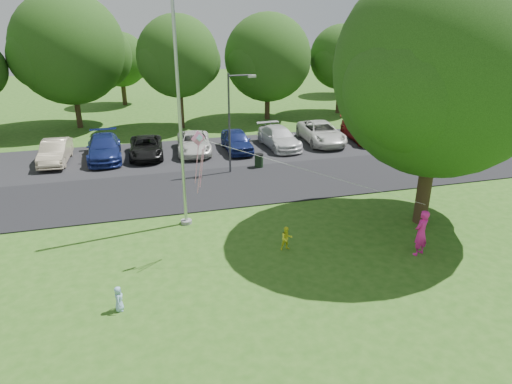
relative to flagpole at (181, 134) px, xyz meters
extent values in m
plane|color=#2C5B17|center=(3.50, -5.00, -4.17)|extent=(120.00, 120.00, 0.00)
cube|color=black|center=(3.50, 4.00, -4.14)|extent=(60.00, 6.00, 0.06)
cube|color=black|center=(3.50, 10.50, -4.14)|extent=(42.00, 7.00, 0.06)
cylinder|color=#B7BABF|center=(0.00, 0.00, 0.83)|extent=(0.14, 0.14, 10.00)
cylinder|color=gray|center=(0.00, 0.00, -4.09)|extent=(0.50, 0.50, 0.16)
cylinder|color=#3F3F44|center=(3.38, 6.17, -1.29)|extent=(0.12, 0.12, 5.76)
cylinder|color=#3F3F44|center=(4.05, 6.17, 1.45)|extent=(1.34, 0.09, 0.08)
cube|color=silver|center=(4.72, 6.17, 1.38)|extent=(0.43, 0.21, 0.13)
cylinder|color=black|center=(5.26, 6.60, -3.75)|extent=(0.51, 0.51, 0.82)
cylinder|color=black|center=(5.26, 6.60, -3.32)|extent=(0.55, 0.55, 0.05)
cylinder|color=#332316|center=(10.29, -2.62, -2.32)|extent=(0.62, 0.62, 3.70)
sphere|color=#193B10|center=(10.29, -2.62, 2.59)|extent=(8.72, 8.72, 8.72)
sphere|color=#193B10|center=(12.26, -1.75, 1.93)|extent=(5.67, 5.67, 5.67)
sphere|color=#193B10|center=(8.55, -3.71, 2.15)|extent=(5.23, 5.23, 5.23)
sphere|color=#193B10|center=(7.99, -3.62, 2.13)|extent=(4.53, 4.53, 4.53)
cylinder|color=#332316|center=(-6.10, 20.24, -2.57)|extent=(0.44, 0.44, 3.19)
sphere|color=#193B10|center=(-6.10, 20.24, 2.00)|extent=(8.50, 8.50, 8.50)
sphere|color=#193B10|center=(-4.18, 21.09, 1.37)|extent=(5.53, 5.53, 5.53)
sphere|color=#193B10|center=(-7.80, 19.17, 1.58)|extent=(5.10, 5.10, 5.10)
cylinder|color=#332316|center=(1.92, 17.90, -2.45)|extent=(0.44, 0.44, 3.43)
sphere|color=#193B10|center=(1.92, 17.90, 1.45)|extent=(6.27, 6.27, 6.27)
sphere|color=#193B10|center=(3.33, 18.53, 0.98)|extent=(4.07, 4.07, 4.07)
sphere|color=#193B10|center=(0.66, 17.12, 1.14)|extent=(3.76, 3.76, 3.76)
cylinder|color=#332316|center=(9.53, 19.17, -2.84)|extent=(0.44, 0.44, 2.66)
sphere|color=#193B10|center=(9.53, 19.17, 1.03)|extent=(7.27, 7.27, 7.27)
sphere|color=#193B10|center=(11.16, 19.89, 0.49)|extent=(4.72, 4.72, 4.72)
sphere|color=#193B10|center=(8.07, 18.26, 0.67)|extent=(4.36, 4.36, 4.36)
cylinder|color=#332316|center=(16.62, 19.89, -2.66)|extent=(0.44, 0.44, 3.02)
sphere|color=#193B10|center=(16.62, 19.89, 0.84)|extent=(5.67, 5.67, 5.67)
sphere|color=#193B10|center=(17.89, 20.46, 0.41)|extent=(3.68, 3.68, 3.68)
sphere|color=#193B10|center=(15.48, 19.18, 0.55)|extent=(3.40, 3.40, 3.40)
cylinder|color=#332316|center=(25.42, 17.25, -2.45)|extent=(0.44, 0.44, 3.42)
sphere|color=#193B10|center=(25.42, 17.25, 2.33)|extent=(8.77, 8.77, 8.77)
sphere|color=#193B10|center=(27.39, 18.13, 1.67)|extent=(5.70, 5.70, 5.70)
sphere|color=#193B10|center=(23.67, 16.15, 1.89)|extent=(5.26, 5.26, 5.26)
cylinder|color=#332316|center=(34.20, 20.66, -2.71)|extent=(0.44, 0.44, 2.92)
sphere|color=#193B10|center=(34.20, 20.66, 1.29)|extent=(7.24, 7.24, 7.24)
sphere|color=#193B10|center=(35.83, 21.38, 0.74)|extent=(4.70, 4.70, 4.70)
sphere|color=#193B10|center=(32.75, 19.75, 0.93)|extent=(4.34, 4.34, 4.34)
cylinder|color=#332316|center=(41.50, 30.00, -2.87)|extent=(0.44, 0.44, 2.60)
sphere|color=#193B10|center=(41.50, 30.00, 0.25)|extent=(5.20, 5.20, 5.20)
sphere|color=#193B10|center=(42.67, 30.52, -0.14)|extent=(3.38, 3.38, 3.38)
sphere|color=#193B10|center=(40.46, 29.35, -0.01)|extent=(3.12, 3.12, 3.12)
cylinder|color=#332316|center=(-2.50, 29.00, -2.87)|extent=(0.44, 0.44, 2.60)
sphere|color=#193B10|center=(-2.50, 29.00, 0.25)|extent=(5.20, 5.20, 5.20)
sphere|color=#193B10|center=(-1.33, 29.52, -0.14)|extent=(3.38, 3.38, 3.38)
sphere|color=#193B10|center=(-3.54, 28.35, -0.01)|extent=(3.12, 3.12, 3.12)
cylinder|color=#332316|center=(21.50, 28.50, -2.87)|extent=(0.44, 0.44, 2.60)
sphere|color=#193B10|center=(21.50, 28.50, 0.25)|extent=(5.20, 5.20, 5.20)
sphere|color=#193B10|center=(22.67, 29.02, -0.14)|extent=(3.38, 3.38, 3.38)
sphere|color=#193B10|center=(20.46, 27.85, -0.01)|extent=(3.12, 3.12, 3.12)
imported|color=#C6B793|center=(-6.75, 10.73, -3.40)|extent=(1.71, 4.36, 1.41)
imported|color=navy|center=(-3.83, 10.76, -3.37)|extent=(2.22, 5.14, 1.47)
imported|color=black|center=(-1.23, 10.58, -3.48)|extent=(2.29, 4.60, 1.25)
imported|color=silver|center=(1.90, 10.68, -3.46)|extent=(2.60, 4.86, 1.30)
imported|color=navy|center=(4.72, 10.26, -3.40)|extent=(1.71, 4.17, 1.42)
imported|color=silver|center=(7.74, 10.35, -3.42)|extent=(2.27, 4.87, 1.38)
imported|color=silver|center=(11.03, 10.68, -3.38)|extent=(2.71, 5.38, 1.46)
imported|color=maroon|center=(14.21, 10.45, -3.38)|extent=(2.35, 5.12, 1.45)
imported|color=#F6209E|center=(8.50, -5.21, -3.22)|extent=(0.81, 0.67, 1.89)
imported|color=#FAFF28|center=(3.59, -3.48, -3.67)|extent=(0.50, 0.40, 1.00)
imported|color=#90B9DC|center=(-2.88, -5.85, -3.73)|extent=(0.32, 0.45, 0.87)
cube|color=pink|center=(0.32, -2.91, 0.55)|extent=(0.53, 0.25, 0.56)
cube|color=#8CC6E5|center=(0.37, -2.94, 0.57)|extent=(0.26, 0.13, 0.27)
cylinder|color=white|center=(4.41, -4.06, -0.74)|extent=(8.19, 2.31, 2.58)
cylinder|color=pink|center=(0.22, -2.91, -0.46)|extent=(0.19, 0.24, 1.50)
cylinder|color=pink|center=(0.42, -2.86, -0.58)|extent=(0.21, 0.39, 1.71)
cylinder|color=pink|center=(0.32, -2.99, -0.70)|extent=(0.23, 0.58, 1.91)
camera|label=1|loc=(-1.86, -18.78, 4.88)|focal=32.00mm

